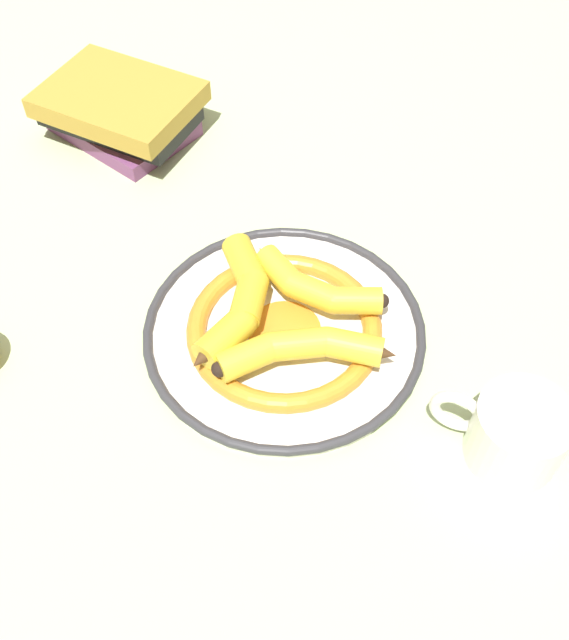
{
  "coord_description": "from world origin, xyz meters",
  "views": [
    {
      "loc": [
        -0.42,
        0.28,
        0.69
      ],
      "look_at": [
        -0.0,
        -0.02,
        0.03
      ],
      "focal_mm": 42.0,
      "sensor_mm": 36.0,
      "label": 1
    }
  ],
  "objects_px": {
    "decorative_bowl": "(284,331)",
    "coffee_mug": "(515,433)",
    "banana_a": "(303,349)",
    "banana_c": "(313,286)",
    "book_stack": "(119,110)",
    "banana_b": "(238,302)"
  },
  "relations": [
    {
      "from": "banana_b",
      "to": "coffee_mug",
      "type": "xyz_separation_m",
      "value": [
        -0.3,
        -0.14,
        -0.01
      ]
    },
    {
      "from": "banana_c",
      "to": "coffee_mug",
      "type": "bearing_deg",
      "value": -15.42
    },
    {
      "from": "decorative_bowl",
      "to": "banana_b",
      "type": "height_order",
      "value": "banana_b"
    },
    {
      "from": "banana_a",
      "to": "banana_b",
      "type": "bearing_deg",
      "value": -48.42
    },
    {
      "from": "coffee_mug",
      "to": "banana_a",
      "type": "bearing_deg",
      "value": -0.35
    },
    {
      "from": "banana_c",
      "to": "decorative_bowl",
      "type": "bearing_deg",
      "value": -100.8
    },
    {
      "from": "banana_c",
      "to": "coffee_mug",
      "type": "distance_m",
      "value": 0.27
    },
    {
      "from": "banana_b",
      "to": "banana_a",
      "type": "bearing_deg",
      "value": -122.06
    },
    {
      "from": "book_stack",
      "to": "banana_b",
      "type": "bearing_deg",
      "value": 145.99
    },
    {
      "from": "banana_c",
      "to": "banana_a",
      "type": "bearing_deg",
      "value": -69.89
    },
    {
      "from": "decorative_bowl",
      "to": "banana_a",
      "type": "height_order",
      "value": "banana_a"
    },
    {
      "from": "banana_b",
      "to": "coffee_mug",
      "type": "height_order",
      "value": "coffee_mug"
    },
    {
      "from": "banana_a",
      "to": "coffee_mug",
      "type": "relative_size",
      "value": 1.39
    },
    {
      "from": "book_stack",
      "to": "coffee_mug",
      "type": "xyz_separation_m",
      "value": [
        -0.7,
        -0.08,
        -0.0
      ]
    },
    {
      "from": "banana_b",
      "to": "book_stack",
      "type": "distance_m",
      "value": 0.4
    },
    {
      "from": "decorative_bowl",
      "to": "coffee_mug",
      "type": "xyz_separation_m",
      "value": [
        -0.25,
        -0.1,
        0.03
      ]
    },
    {
      "from": "decorative_bowl",
      "to": "banana_c",
      "type": "distance_m",
      "value": 0.06
    },
    {
      "from": "banana_b",
      "to": "book_stack",
      "type": "height_order",
      "value": "book_stack"
    },
    {
      "from": "banana_c",
      "to": "book_stack",
      "type": "xyz_separation_m",
      "value": [
        0.43,
        0.03,
        -0.0
      ]
    },
    {
      "from": "banana_c",
      "to": "book_stack",
      "type": "height_order",
      "value": "book_stack"
    },
    {
      "from": "decorative_bowl",
      "to": "banana_a",
      "type": "relative_size",
      "value": 1.78
    },
    {
      "from": "banana_b",
      "to": "banana_c",
      "type": "relative_size",
      "value": 0.96
    }
  ]
}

